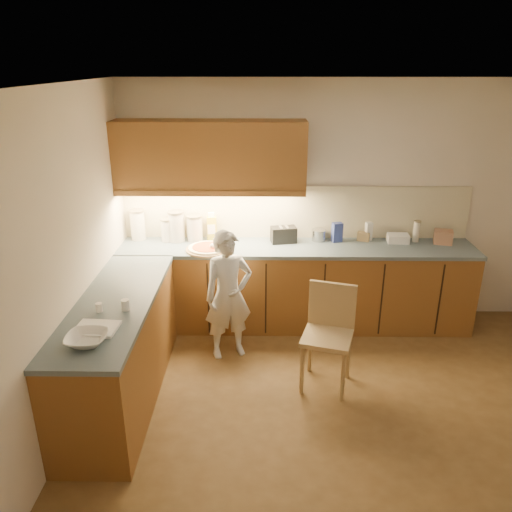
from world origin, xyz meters
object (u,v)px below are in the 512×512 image
child (228,295)px  toaster (284,235)px  wooden_chair (329,328)px  oil_jug (212,227)px  pizza_on_board (208,249)px

child → toaster: child is taller
wooden_chair → oil_jug: 1.79m
wooden_chair → toaster: 1.34m
oil_jug → toaster: 0.78m
child → wooden_chair: size_ratio=1.38×
oil_jug → wooden_chair: bearing=-48.0°
wooden_chair → toaster: size_ratio=3.22×
oil_jug → child: bearing=-74.6°
child → pizza_on_board: bearing=95.5°
child → wooden_chair: 1.02m
child → wooden_chair: bearing=-46.1°
pizza_on_board → child: size_ratio=0.35×
child → toaster: (0.55, 0.76, 0.36)m
pizza_on_board → wooden_chair: pizza_on_board is taller
pizza_on_board → wooden_chair: (1.16, -0.94, -0.40)m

